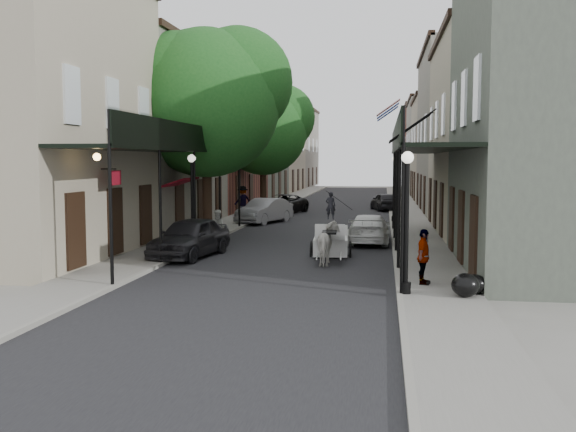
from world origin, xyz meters
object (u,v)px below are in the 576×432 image
(tree_near, at_px, (216,97))
(car_left_far, at_px, (283,204))
(lamppost_left, at_px, (192,199))
(pedestrian_sidewalk_left, at_px, (243,201))
(lamppost_right_far, at_px, (394,188))
(car_right_near, at_px, (369,229))
(pedestrian_sidewalk_right, at_px, (423,257))
(car_left_mid, at_px, (265,211))
(lamppost_right_near, at_px, (407,220))
(horse, at_px, (329,243))
(carriage, at_px, (331,230))
(tree_far, at_px, (269,127))
(car_left_near, at_px, (190,237))
(pedestrian_walking, at_px, (219,228))
(car_right_far, at_px, (385,201))

(tree_near, bearing_deg, car_left_far, 86.15)
(lamppost_left, distance_m, pedestrian_sidewalk_left, 14.48)
(tree_near, relative_size, lamppost_right_far, 2.60)
(lamppost_left, bearing_deg, car_right_near, 23.21)
(pedestrian_sidewalk_right, relative_size, car_left_mid, 0.36)
(lamppost_right_far, xyz_separation_m, car_left_mid, (-7.33, -0.88, -1.34))
(lamppost_right_near, height_order, horse, lamppost_right_near)
(car_right_near, bearing_deg, carriage, 70.66)
(tree_far, relative_size, horse, 4.93)
(tree_near, xyz_separation_m, horse, (5.87, -7.13, -5.75))
(carriage, distance_m, car_left_far, 19.27)
(car_left_near, xyz_separation_m, car_left_mid, (0.37, 13.12, -0.04))
(horse, bearing_deg, car_right_near, -104.84)
(pedestrian_sidewalk_left, xyz_separation_m, car_left_far, (1.97, 3.60, -0.41))
(pedestrian_walking, relative_size, car_left_mid, 0.36)
(lamppost_left, height_order, pedestrian_sidewalk_left, lamppost_left)
(car_left_mid, bearing_deg, horse, -51.03)
(lamppost_left, bearing_deg, carriage, -6.62)
(car_left_far, xyz_separation_m, car_right_far, (6.87, 3.42, 0.01))
(car_left_mid, xyz_separation_m, car_right_far, (6.83, 10.30, -0.05))
(tree_near, height_order, tree_far, tree_near)
(carriage, relative_size, car_left_mid, 0.58)
(tree_near, relative_size, lamppost_right_near, 2.60)
(lamppost_left, bearing_deg, tree_far, 90.46)
(carriage, bearing_deg, tree_far, 103.90)
(lamppost_left, distance_m, horse, 6.61)
(lamppost_right_near, relative_size, horse, 2.12)
(lamppost_left, relative_size, pedestrian_sidewalk_left, 1.99)
(car_left_near, bearing_deg, tree_far, 100.54)
(pedestrian_sidewalk_left, height_order, car_left_near, pedestrian_sidewalk_left)
(lamppost_right_near, bearing_deg, pedestrian_walking, 129.25)
(tree_far, bearing_deg, tree_near, -89.81)
(horse, bearing_deg, carriage, -90.00)
(pedestrian_walking, height_order, pedestrian_sidewalk_right, pedestrian_sidewalk_right)
(horse, height_order, car_left_near, car_left_near)
(horse, distance_m, car_left_far, 21.52)
(car_right_near, relative_size, car_right_far, 1.14)
(tree_far, height_order, lamppost_right_near, tree_far)
(pedestrian_sidewalk_left, bearing_deg, tree_far, -146.65)
(lamppost_right_near, distance_m, lamppost_right_far, 20.00)
(car_left_mid, bearing_deg, lamppost_left, -74.70)
(pedestrian_sidewalk_right, bearing_deg, pedestrian_sidewalk_left, 38.38)
(lamppost_right_far, relative_size, horse, 2.12)
(pedestrian_sidewalk_right, bearing_deg, lamppost_right_far, 14.90)
(lamppost_left, xyz_separation_m, car_right_far, (7.70, 21.42, -1.40))
(pedestrian_sidewalk_left, bearing_deg, car_left_far, -160.62)
(horse, distance_m, pedestrian_walking, 6.36)
(pedestrian_sidewalk_left, xyz_separation_m, car_left_near, (1.64, -16.40, -0.31))
(lamppost_right_near, height_order, pedestrian_walking, lamppost_right_near)
(car_left_far, bearing_deg, tree_far, -173.09)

